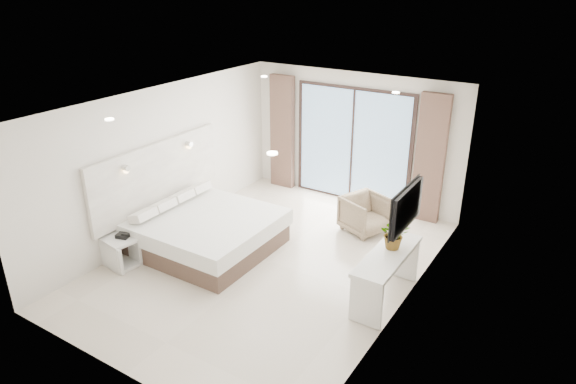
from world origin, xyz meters
name	(u,v)px	position (x,y,z in m)	size (l,w,h in m)	color
ground	(270,262)	(0.00, 0.00, 0.00)	(6.20, 6.20, 0.00)	beige
room_shell	(283,159)	(-0.20, 0.73, 1.58)	(4.62, 6.22, 2.72)	silver
bed	(206,231)	(-1.20, -0.19, 0.32)	(2.22, 2.11, 0.76)	brown
nightstand	(121,252)	(-2.02, -1.38, 0.25)	(0.60, 0.53, 0.49)	white
phone	(123,236)	(-1.98, -1.32, 0.53)	(0.20, 0.15, 0.07)	black
console_desk	(387,266)	(2.04, 0.03, 0.56)	(0.49, 1.57, 0.77)	white
plant	(394,237)	(2.04, 0.23, 0.95)	(0.42, 0.46, 0.36)	#33662D
armchair	(365,212)	(0.87, 1.89, 0.38)	(0.74, 0.69, 0.76)	#947C61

